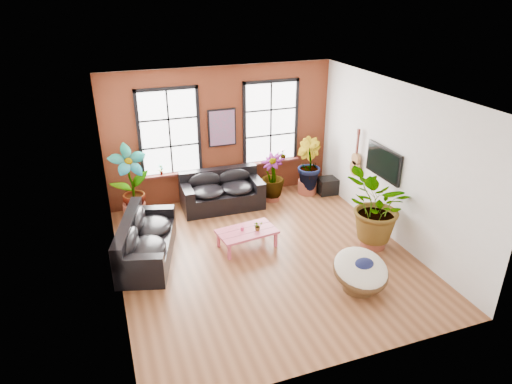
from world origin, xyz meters
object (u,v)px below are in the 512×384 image
sofa_left (144,241)px  papasan_chair (361,271)px  sofa_back (221,191)px  coffee_table (247,232)px

sofa_left → papasan_chair: (3.70, -2.48, 0.00)m
sofa_back → papasan_chair: sofa_back is taller
coffee_table → sofa_left: bearing=164.6°
coffee_table → papasan_chair: (1.52, -2.18, 0.05)m
sofa_left → papasan_chair: size_ratio=2.10×
sofa_back → coffee_table: bearing=-89.3°
sofa_back → sofa_left: (-2.20, -1.84, -0.02)m
sofa_back → papasan_chair: 4.57m
sofa_left → papasan_chair: sofa_left is taller
sofa_back → papasan_chair: (1.50, -4.32, -0.02)m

